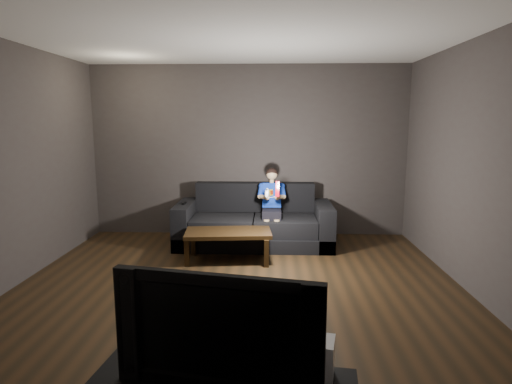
{
  "coord_description": "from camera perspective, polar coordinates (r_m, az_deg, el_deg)",
  "views": [
    {
      "loc": [
        0.36,
        -4.32,
        1.84
      ],
      "look_at": [
        0.15,
        1.55,
        0.85
      ],
      "focal_mm": 30.0,
      "sensor_mm": 36.0,
      "label": 1
    }
  ],
  "objects": [
    {
      "name": "wii_remote_red",
      "position": [
        5.82,
        2.88,
        0.4
      ],
      "size": [
        0.06,
        0.08,
        0.22
      ],
      "color": "#C40011",
      "rests_on": "child"
    },
    {
      "name": "wii_console",
      "position": [
        2.41,
        9.68,
        -21.32
      ],
      "size": [
        0.09,
        0.18,
        0.22
      ],
      "primitive_type": "cube",
      "rotation": [
        0.0,
        0.0,
        -0.21
      ],
      "color": "white",
      "rests_on": "media_console"
    },
    {
      "name": "child",
      "position": [
        6.24,
        2.12,
        -0.92
      ],
      "size": [
        0.41,
        0.5,
        1.0
      ],
      "color": "black",
      "rests_on": "sofa"
    },
    {
      "name": "tv",
      "position": [
        2.31,
        -4.44,
        -17.14
      ],
      "size": [
        1.07,
        0.35,
        0.61
      ],
      "primitive_type": "imported",
      "rotation": [
        0.0,
        0.0,
        -0.2
      ],
      "color": "black",
      "rests_on": "media_console"
    },
    {
      "name": "back_wall",
      "position": [
        6.84,
        -0.98,
        5.47
      ],
      "size": [
        5.0,
        0.04,
        2.7
      ],
      "primitive_type": "cube",
      "color": "#3D3534",
      "rests_on": "ground"
    },
    {
      "name": "ceiling",
      "position": [
        4.42,
        -2.85,
        20.79
      ],
      "size": [
        5.0,
        5.0,
        0.02
      ],
      "primitive_type": "cube",
      "color": "white",
      "rests_on": "back_wall"
    },
    {
      "name": "wii_remote_black",
      "position": [
        6.37,
        -9.56,
        -1.46
      ],
      "size": [
        0.05,
        0.14,
        0.03
      ],
      "color": "black",
      "rests_on": "sofa"
    },
    {
      "name": "sofa",
      "position": [
        6.4,
        -0.24,
        -4.46
      ],
      "size": [
        2.28,
        0.99,
        0.88
      ],
      "color": "black",
      "rests_on": "floor"
    },
    {
      "name": "floor",
      "position": [
        4.71,
        -2.57,
        -13.45
      ],
      "size": [
        5.0,
        5.0,
        0.0
      ],
      "primitive_type": "plane",
      "color": "black",
      "rests_on": "ground"
    },
    {
      "name": "nunchuk_white",
      "position": [
        5.83,
        1.46,
        -0.12
      ],
      "size": [
        0.08,
        0.1,
        0.14
      ],
      "color": "white",
      "rests_on": "child"
    },
    {
      "name": "right_wall",
      "position": [
        4.84,
        28.3,
        2.62
      ],
      "size": [
        0.04,
        5.0,
        2.7
      ],
      "primitive_type": "cube",
      "color": "#3D3534",
      "rests_on": "ground"
    },
    {
      "name": "front_wall",
      "position": [
        1.92,
        -8.89,
        -5.36
      ],
      "size": [
        5.0,
        0.04,
        2.7
      ],
      "primitive_type": "cube",
      "color": "#3D3534",
      "rests_on": "ground"
    },
    {
      "name": "coffee_table",
      "position": [
        5.65,
        -3.72,
        -5.74
      ],
      "size": [
        1.16,
        0.66,
        0.41
      ],
      "color": "black",
      "rests_on": "floor"
    }
  ]
}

